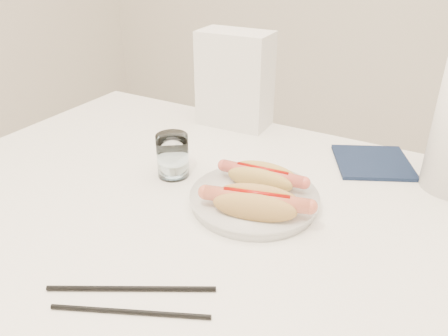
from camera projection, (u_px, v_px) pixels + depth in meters
The scene contains 9 objects.
table at pixel (222, 234), 0.81m from camera, with size 1.20×0.80×0.75m.
plate at pixel (254, 200), 0.79m from camera, with size 0.22×0.22×0.02m, color silver.
hotdog_left at pixel (262, 177), 0.80m from camera, with size 0.16×0.07×0.04m.
hotdog_right at pixel (256, 203), 0.72m from camera, with size 0.17×0.10×0.05m.
water_glass at pixel (173, 156), 0.87m from camera, with size 0.06×0.06×0.09m, color white.
chopstick_near at pixel (131, 289), 0.60m from camera, with size 0.01×0.01×0.23m, color black.
chopstick_far at pixel (130, 312), 0.56m from camera, with size 0.01×0.01×0.21m, color black.
napkin_box at pixel (235, 80), 1.07m from camera, with size 0.17×0.09×0.23m, color white.
navy_napkin at pixel (373, 162), 0.93m from camera, with size 0.15×0.15×0.01m, color #111C37.
Camera 1 is at (0.33, -0.57, 1.18)m, focal length 35.63 mm.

